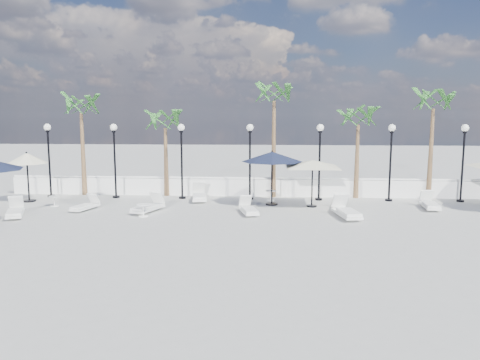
# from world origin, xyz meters

# --- Properties ---
(ground) EXTENTS (100.00, 100.00, 0.00)m
(ground) POSITION_xyz_m (0.00, 0.00, 0.00)
(ground) COLOR #ADADA8
(ground) RESTS_ON ground
(balustrade) EXTENTS (26.00, 0.30, 1.01)m
(balustrade) POSITION_xyz_m (0.00, 7.50, 0.47)
(balustrade) COLOR white
(balustrade) RESTS_ON ground
(lamppost_0) EXTENTS (0.36, 0.36, 3.84)m
(lamppost_0) POSITION_xyz_m (-10.50, 6.50, 2.49)
(lamppost_0) COLOR black
(lamppost_0) RESTS_ON ground
(lamppost_1) EXTENTS (0.36, 0.36, 3.84)m
(lamppost_1) POSITION_xyz_m (-7.00, 6.50, 2.49)
(lamppost_1) COLOR black
(lamppost_1) RESTS_ON ground
(lamppost_2) EXTENTS (0.36, 0.36, 3.84)m
(lamppost_2) POSITION_xyz_m (-3.50, 6.50, 2.49)
(lamppost_2) COLOR black
(lamppost_2) RESTS_ON ground
(lamppost_3) EXTENTS (0.36, 0.36, 3.84)m
(lamppost_3) POSITION_xyz_m (0.00, 6.50, 2.49)
(lamppost_3) COLOR black
(lamppost_3) RESTS_ON ground
(lamppost_4) EXTENTS (0.36, 0.36, 3.84)m
(lamppost_4) POSITION_xyz_m (3.50, 6.50, 2.49)
(lamppost_4) COLOR black
(lamppost_4) RESTS_ON ground
(lamppost_5) EXTENTS (0.36, 0.36, 3.84)m
(lamppost_5) POSITION_xyz_m (7.00, 6.50, 2.49)
(lamppost_5) COLOR black
(lamppost_5) RESTS_ON ground
(lamppost_6) EXTENTS (0.36, 0.36, 3.84)m
(lamppost_6) POSITION_xyz_m (10.50, 6.50, 2.49)
(lamppost_6) COLOR black
(lamppost_6) RESTS_ON ground
(palm_0) EXTENTS (2.60, 2.60, 5.50)m
(palm_0) POSITION_xyz_m (-9.00, 7.30, 4.53)
(palm_0) COLOR brown
(palm_0) RESTS_ON ground
(palm_1) EXTENTS (2.60, 2.60, 4.70)m
(palm_1) POSITION_xyz_m (-4.50, 7.30, 3.75)
(palm_1) COLOR brown
(palm_1) RESTS_ON ground
(palm_2) EXTENTS (2.60, 2.60, 6.10)m
(palm_2) POSITION_xyz_m (1.20, 7.30, 5.12)
(palm_2) COLOR brown
(palm_2) RESTS_ON ground
(palm_3) EXTENTS (2.60, 2.60, 4.90)m
(palm_3) POSITION_xyz_m (5.50, 7.30, 3.95)
(palm_3) COLOR brown
(palm_3) RESTS_ON ground
(palm_4) EXTENTS (2.60, 2.60, 5.70)m
(palm_4) POSITION_xyz_m (9.20, 7.30, 4.73)
(palm_4) COLOR brown
(palm_4) RESTS_ON ground
(lounger_0) EXTENTS (0.92, 1.69, 0.61)m
(lounger_0) POSITION_xyz_m (-7.34, 3.24, 0.20)
(lounger_0) COLOR white
(lounger_0) RESTS_ON ground
(lounger_1) EXTENTS (1.01, 2.16, 0.78)m
(lounger_1) POSITION_xyz_m (-2.53, 5.99, 0.26)
(lounger_1) COLOR white
(lounger_1) RESTS_ON ground
(lounger_2) EXTENTS (1.34, 1.98, 0.71)m
(lounger_2) POSITION_xyz_m (-9.76, 1.68, 0.24)
(lounger_2) COLOR white
(lounger_2) RESTS_ON ground
(lounger_3) EXTENTS (1.21, 2.03, 0.73)m
(lounger_3) POSITION_xyz_m (-4.38, 3.05, 0.24)
(lounger_3) COLOR white
(lounger_3) RESTS_ON ground
(lounger_4) EXTENTS (1.00, 1.83, 0.65)m
(lounger_4) POSITION_xyz_m (0.11, 2.91, 0.22)
(lounger_4) COLOR white
(lounger_4) RESTS_ON ground
(lounger_5) EXTENTS (1.07, 2.23, 0.80)m
(lounger_5) POSITION_xyz_m (4.26, 2.50, 0.27)
(lounger_5) COLOR white
(lounger_5) RESTS_ON ground
(lounger_6) EXTENTS (0.75, 1.69, 0.61)m
(lounger_6) POSITION_xyz_m (4.22, 4.24, 0.21)
(lounger_6) COLOR white
(lounger_6) RESTS_ON ground
(lounger_7) EXTENTS (0.78, 1.91, 0.70)m
(lounger_7) POSITION_xyz_m (8.39, 4.60, 0.23)
(lounger_7) COLOR white
(lounger_7) RESTS_ON ground
(side_table_0) EXTENTS (0.50, 0.50, 0.48)m
(side_table_0) POSITION_xyz_m (-9.16, 4.05, 0.29)
(side_table_0) COLOR white
(side_table_0) RESTS_ON ground
(side_table_1) EXTENTS (0.55, 0.55, 0.53)m
(side_table_1) POSITION_xyz_m (-4.34, 2.11, 0.32)
(side_table_1) COLOR white
(side_table_1) RESTS_ON ground
(side_table_2) EXTENTS (0.52, 0.52, 0.51)m
(side_table_2) POSITION_xyz_m (1.07, 6.20, 0.31)
(side_table_2) COLOR white
(side_table_2) RESTS_ON ground
(parasol_navy_mid) EXTENTS (2.93, 2.93, 2.62)m
(parasol_navy_mid) POSITION_xyz_m (1.12, 5.11, 2.30)
(parasol_navy_mid) COLOR black
(parasol_navy_mid) RESTS_ON ground
(parasol_cream_sq_a) EXTENTS (4.82, 4.82, 2.37)m
(parasol_cream_sq_a) POSITION_xyz_m (3.00, 4.76, 2.19)
(parasol_cream_sq_a) COLOR black
(parasol_cream_sq_a) RESTS_ON ground
(parasol_cream_small) EXTENTS (2.03, 2.03, 2.49)m
(parasol_cream_small) POSITION_xyz_m (-10.98, 5.15, 2.13)
(parasol_cream_small) COLOR black
(parasol_cream_small) RESTS_ON ground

